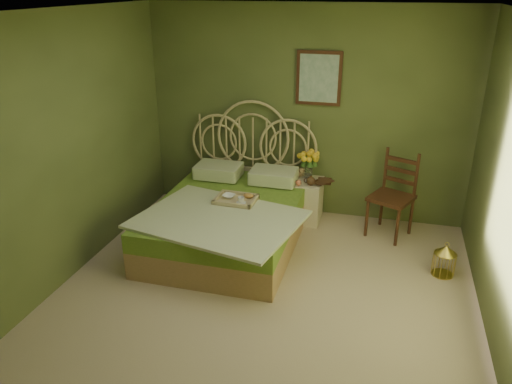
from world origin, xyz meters
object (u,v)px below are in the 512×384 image
(nightstand, at_px, (303,193))
(chair, at_px, (392,189))
(bed, at_px, (230,216))
(birdcage, at_px, (444,261))

(nightstand, bearing_deg, chair, -4.93)
(chair, bearing_deg, bed, -133.91)
(nightstand, xyz_separation_m, chair, (1.07, -0.09, 0.21))
(nightstand, bearing_deg, birdcage, -29.71)
(chair, relative_size, birdcage, 2.99)
(chair, distance_m, birdcage, 1.10)
(bed, relative_size, nightstand, 2.44)
(nightstand, xyz_separation_m, birdcage, (1.65, -0.94, -0.18))
(birdcage, bearing_deg, chair, 124.32)
(nightstand, height_order, birdcage, nightstand)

